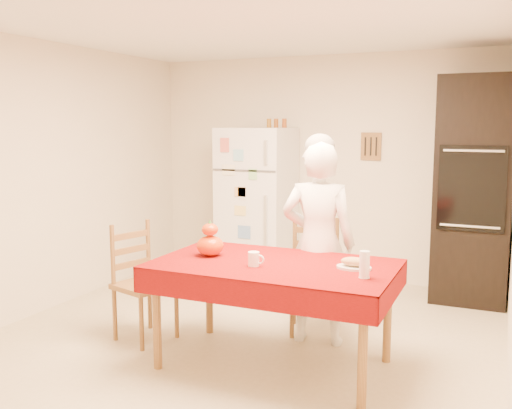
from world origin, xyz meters
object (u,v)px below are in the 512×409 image
Objects in this scene: refrigerator at (257,203)px; coffee_mug at (254,259)px; dining_table at (274,272)px; chair_left at (140,277)px; oven_cabinet at (473,190)px; bread_plate at (354,268)px; chair_far at (315,271)px; pumpkin_lower at (210,246)px; wine_glass at (364,265)px; seated_woman at (318,243)px.

coffee_mug is (0.99, -2.31, -0.04)m from refrigerator.
dining_table is 1.22m from chair_left.
oven_cabinet is 1.29× the size of dining_table.
bread_plate is at bearing 6.67° from dining_table.
chair_far is 1.04m from pumpkin_lower.
wine_glass reaches higher than dining_table.
wine_glass is at bearing -102.22° from oven_cabinet.
bread_plate reaches higher than dining_table.
seated_woman reaches higher than chair_far.
bread_plate is (-0.63, -2.16, -0.33)m from oven_cabinet.
pumpkin_lower is 0.85× the size of bread_plate.
dining_table is at bearing 55.39° from coffee_mug.
dining_table is 9.66× the size of wine_glass.
pumpkin_lower is (-0.67, -0.55, 0.03)m from seated_woman.
chair_far reaches higher than dining_table.
oven_cabinet reaches higher than chair_far.
coffee_mug is at bearing -124.61° from dining_table.
chair_left is 1.17m from coffee_mug.
bread_plate is at bearing 120.40° from wine_glass.
seated_woman is at bearing -52.43° from refrigerator.
pumpkin_lower is at bearing -141.75° from chair_far.
refrigerator is 8.34× the size of pumpkin_lower.
refrigerator is at bearing 104.70° from pumpkin_lower.
bread_plate is at bearing -106.26° from oven_cabinet.
chair_far is 1.46m from chair_left.
pumpkin_lower is at bearing 178.19° from dining_table.
chair_left is at bearing 176.72° from dining_table.
chair_left reaches higher than coffee_mug.
seated_woman is 7.90× the size of pumpkin_lower.
oven_cabinet reaches higher than wine_glass.
dining_table is 8.34× the size of pumpkin_lower.
chair_left is 1.79m from bread_plate.
bread_plate is (-0.12, 0.20, -0.08)m from wine_glass.
chair_left reaches higher than pumpkin_lower.
refrigerator is at bearing 113.01° from chair_far.
wine_glass is at bearing -73.46° from chair_far.
pumpkin_lower is at bearing -127.85° from oven_cabinet.
oven_cabinet is 2.70m from coffee_mug.
oven_cabinet is at bearing 61.43° from coffee_mug.
oven_cabinet reaches higher than bread_plate.
coffee_mug is 0.46m from pumpkin_lower.
chair_far reaches higher than coffee_mug.
refrigerator is 2.14m from chair_left.
refrigerator is 17.00× the size of coffee_mug.
seated_woman is (1.35, 0.50, 0.30)m from chair_left.
coffee_mug is at bearing -179.68° from wine_glass.
wine_glass is at bearing -7.21° from pumpkin_lower.
seated_woman is at bearing 129.54° from bread_plate.
chair_left is (-1.24, -0.76, 0.00)m from chair_far.
seated_woman reaches higher than bread_plate.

